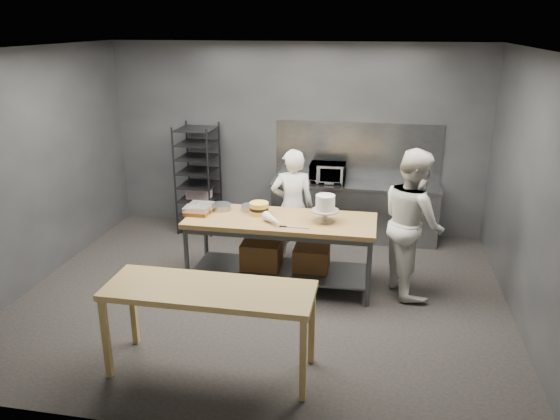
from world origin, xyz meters
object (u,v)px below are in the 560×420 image
chef_behind (292,207)px  chef_right (413,222)px  near_counter (209,296)px  microwave (328,173)px  work_table (281,243)px  layer_cake (259,208)px  frosted_cake_stand (325,205)px  speed_rack (198,179)px

chef_behind → chef_right: bearing=146.7°
near_counter → chef_behind: size_ratio=1.21×
near_counter → chef_right: bearing=46.9°
near_counter → microwave: (0.73, 3.78, 0.24)m
work_table → chef_right: (1.63, 0.12, 0.36)m
work_table → chef_behind: chef_behind is taller
near_counter → chef_right: 2.88m
near_counter → chef_behind: bearing=82.6°
work_table → microwave: bearing=77.6°
microwave → layer_cake: bearing=-112.3°
frosted_cake_stand → layer_cake: size_ratio=1.42×
microwave → frosted_cake_stand: bearing=-85.1°
chef_right → microwave: chef_right is taller
chef_behind → chef_right: 1.73m
near_counter → work_table: bearing=80.5°
speed_rack → layer_cake: (1.38, -1.64, 0.14)m
work_table → frosted_cake_stand: frosted_cake_stand is taller
layer_cake → microwave: bearing=67.7°
frosted_cake_stand → layer_cake: frosted_cake_stand is taller
frosted_cake_stand → near_counter: bearing=-114.6°
chef_right → layer_cake: 1.94m
speed_rack → frosted_cake_stand: bearing=-38.1°
work_table → chef_behind: size_ratio=1.45×
chef_behind → microwave: chef_behind is taller
work_table → chef_behind: (0.02, 0.73, 0.25)m
chef_behind → layer_cake: chef_behind is taller
near_counter → microwave: size_ratio=3.69×
work_table → chef_right: size_ratio=1.29×
near_counter → frosted_cake_stand: bearing=65.4°
microwave → layer_cake: size_ratio=2.21×
chef_right → frosted_cake_stand: bearing=78.1°
work_table → chef_right: chef_right is taller
frosted_cake_stand → layer_cake: (-0.87, 0.12, -0.14)m
near_counter → chef_behind: (0.35, 2.71, 0.01)m
layer_cake → chef_behind: bearing=63.2°
near_counter → chef_right: chef_right is taller
chef_behind → microwave: (0.38, 1.07, 0.22)m
work_table → layer_cake: (-0.31, 0.08, 0.43)m
work_table → near_counter: (-0.33, -1.98, 0.24)m
frosted_cake_stand → layer_cake: bearing=172.0°
chef_behind → layer_cake: (-0.33, -0.65, 0.17)m
work_table → layer_cake: layer_cake is taller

